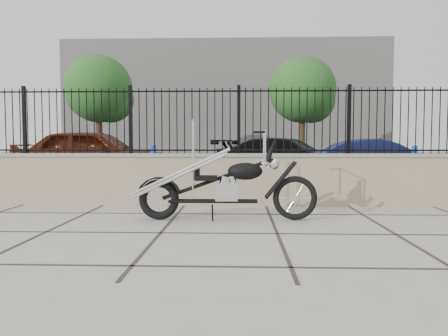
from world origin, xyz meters
name	(u,v)px	position (x,y,z in m)	size (l,w,h in m)	color
ground_plane	(161,233)	(0.00, 0.00, 0.00)	(90.00, 90.00, 0.00)	#99968E
parking_lot	(215,170)	(0.00, 12.50, 0.00)	(30.00, 30.00, 0.00)	black
retaining_wall	(185,179)	(0.00, 2.50, 0.48)	(14.00, 0.36, 0.96)	gray
iron_fence	(184,121)	(0.00, 2.50, 1.56)	(14.00, 0.08, 1.20)	black
background_building	(226,103)	(0.00, 26.50, 4.00)	(22.00, 6.00, 8.00)	beige
chopper_motorcycle	(223,169)	(0.77, 0.96, 0.77)	(2.55, 0.45, 1.53)	black
car_red	(95,155)	(-3.20, 7.03, 0.78)	(1.84, 4.58, 1.56)	#47160A
car_black	(288,160)	(2.45, 7.44, 0.64)	(1.81, 4.44, 1.29)	black
car_blue	(379,161)	(4.92, 6.82, 0.63)	(1.33, 3.80, 1.25)	#0F153A
bollard_a	(154,168)	(-1.08, 5.02, 0.55)	(0.13, 0.13, 1.09)	#0B4FA8
bollard_b	(324,173)	(2.90, 4.31, 0.47)	(0.11, 0.11, 0.95)	#0B58AD
bollard_c	(414,169)	(5.05, 4.69, 0.54)	(0.13, 0.13, 1.09)	#0E26D9
tree_left	(98,86)	(-5.99, 16.00, 3.94)	(3.34, 3.34, 5.63)	#382619
tree_right	(302,87)	(4.13, 16.53, 3.92)	(3.32, 3.32, 5.60)	#382619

